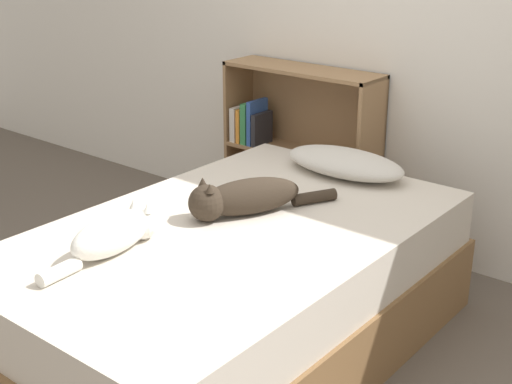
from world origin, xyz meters
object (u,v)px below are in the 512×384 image
at_px(pillow, 345,163).
at_px(bookshelf, 299,147).
at_px(bed, 233,291).
at_px(cat_light, 116,233).
at_px(cat_dark, 241,198).

xyz_separation_m(pillow, bookshelf, (-0.55, 0.41, -0.13)).
height_order(bed, pillow, pillow).
bearing_deg(cat_light, cat_dark, -17.03).
distance_m(bed, cat_dark, 0.38).
height_order(bed, cat_light, cat_light).
bearing_deg(bed, cat_light, -112.85).
relative_size(bed, pillow, 3.25).
bearing_deg(cat_light, bed, -26.18).
height_order(bed, cat_dark, cat_dark).
relative_size(cat_light, bookshelf, 0.57).
distance_m(cat_light, cat_dark, 0.55).
bearing_deg(bookshelf, pillow, -36.38).
xyz_separation_m(bed, cat_light, (-0.18, -0.43, 0.35)).
bearing_deg(pillow, bookshelf, 143.62).
height_order(pillow, cat_dark, cat_dark).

